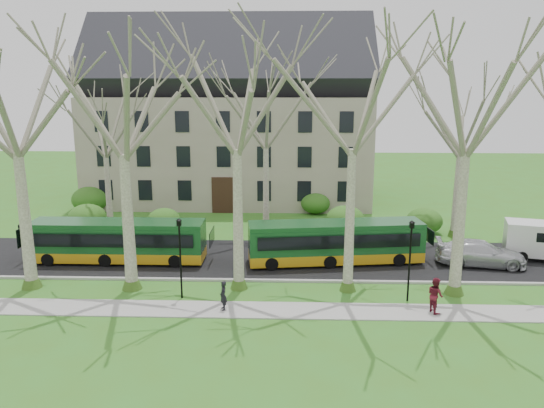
% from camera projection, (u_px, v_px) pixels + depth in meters
% --- Properties ---
extents(ground, '(120.00, 120.00, 0.00)m').
position_uv_depth(ground, '(294.00, 292.00, 29.18)').
color(ground, '#396C1F').
rests_on(ground, ground).
extents(sidewalk, '(70.00, 2.00, 0.06)m').
position_uv_depth(sidewalk, '(294.00, 311.00, 26.74)').
color(sidewalk, gray).
rests_on(sidewalk, ground).
extents(road, '(80.00, 8.00, 0.06)m').
position_uv_depth(road, '(293.00, 259.00, 34.53)').
color(road, black).
rests_on(road, ground).
extents(curb, '(80.00, 0.25, 0.14)m').
position_uv_depth(curb, '(294.00, 281.00, 30.62)').
color(curb, '#A5A39E').
rests_on(curb, ground).
extents(building, '(26.50, 12.20, 16.00)m').
position_uv_depth(building, '(231.00, 117.00, 50.94)').
color(building, gray).
rests_on(building, ground).
extents(tree_row_verge, '(49.00, 7.00, 14.00)m').
position_uv_depth(tree_row_verge, '(295.00, 165.00, 27.90)').
color(tree_row_verge, gray).
rests_on(tree_row_verge, ground).
extents(tree_row_far, '(33.00, 7.00, 12.00)m').
position_uv_depth(tree_row_far, '(275.00, 156.00, 38.59)').
color(tree_row_far, gray).
rests_on(tree_row_far, ground).
extents(lamp_row, '(36.22, 0.22, 4.30)m').
position_uv_depth(lamp_row, '(294.00, 253.00, 27.63)').
color(lamp_row, black).
rests_on(lamp_row, ground).
extents(hedges, '(30.60, 8.60, 2.00)m').
position_uv_depth(hedges, '(235.00, 213.00, 42.74)').
color(hedges, '#185117').
rests_on(hedges, ground).
extents(bus_lead, '(10.95, 2.29, 2.74)m').
position_uv_depth(bus_lead, '(118.00, 241.00, 33.73)').
color(bus_lead, '#14481F').
rests_on(bus_lead, road).
extents(bus_follow, '(11.15, 3.70, 2.74)m').
position_uv_depth(bus_follow, '(336.00, 242.00, 33.48)').
color(bus_follow, '#14481F').
rests_on(bus_follow, road).
extents(sedan, '(5.65, 2.93, 1.57)m').
position_uv_depth(sedan, '(481.00, 253.00, 33.14)').
color(sedan, silver).
rests_on(sedan, road).
extents(pedestrian_a, '(0.54, 0.64, 1.50)m').
position_uv_depth(pedestrian_a, '(223.00, 295.00, 26.64)').
color(pedestrian_a, black).
rests_on(pedestrian_a, sidewalk).
extents(pedestrian_b, '(0.92, 1.04, 1.80)m').
position_uv_depth(pedestrian_b, '(435.00, 295.00, 26.32)').
color(pedestrian_b, maroon).
rests_on(pedestrian_b, sidewalk).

